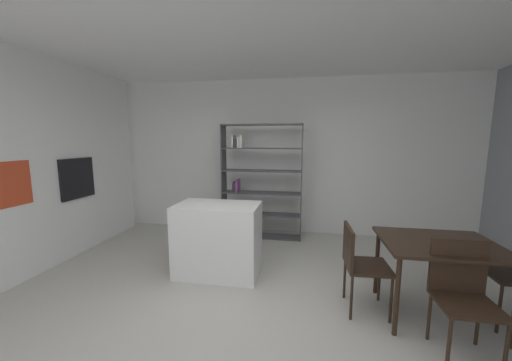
% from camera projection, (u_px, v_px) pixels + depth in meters
% --- Properties ---
extents(ground_plane, '(9.80, 9.80, 0.00)m').
position_uv_depth(ground_plane, '(248.00, 316.00, 2.80)').
color(ground_plane, beige).
extents(ceiling_slab, '(7.12, 5.58, 0.06)m').
position_uv_depth(ceiling_slab, '(247.00, 6.00, 2.39)').
color(ceiling_slab, white).
rests_on(ceiling_slab, ground_plane).
extents(back_partition, '(7.12, 0.06, 2.84)m').
position_uv_depth(back_partition, '(277.00, 157.00, 5.29)').
color(back_partition, white).
rests_on(back_partition, ground_plane).
extents(built_in_oven, '(0.06, 0.61, 0.61)m').
position_uv_depth(built_in_oven, '(77.00, 178.00, 4.22)').
color(built_in_oven, black).
rests_on(built_in_oven, ground_plane).
extents(kitchen_island, '(1.06, 0.64, 0.93)m').
position_uv_depth(kitchen_island, '(218.00, 239.00, 3.65)').
color(kitchen_island, white).
rests_on(kitchen_island, ground_plane).
extents(open_bookshelf, '(1.42, 0.31, 2.01)m').
position_uv_depth(open_bookshelf, '(257.00, 182.00, 4.99)').
color(open_bookshelf, '#4C4C51').
rests_on(open_bookshelf, ground_plane).
extents(dining_table, '(1.04, 0.84, 0.77)m').
position_uv_depth(dining_table, '(439.00, 250.00, 2.71)').
color(dining_table, black).
rests_on(dining_table, ground_plane).
extents(dining_chair_island_side, '(0.44, 0.46, 0.88)m').
position_uv_depth(dining_chair_island_side, '(359.00, 260.00, 2.85)').
color(dining_chair_island_side, black).
rests_on(dining_chair_island_side, ground_plane).
extents(dining_chair_near, '(0.44, 0.40, 0.92)m').
position_uv_depth(dining_chair_near, '(462.00, 287.00, 2.30)').
color(dining_chair_near, black).
rests_on(dining_chair_near, ground_plane).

